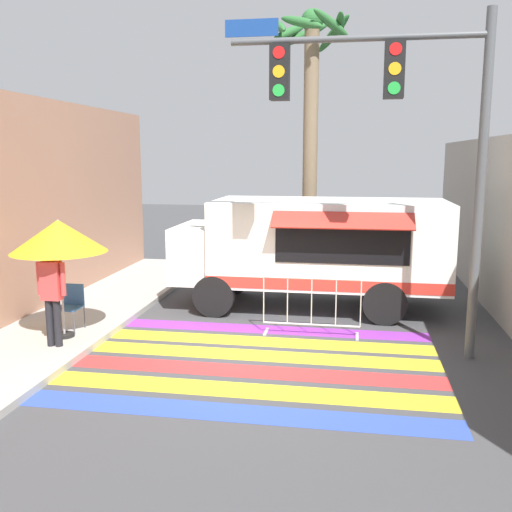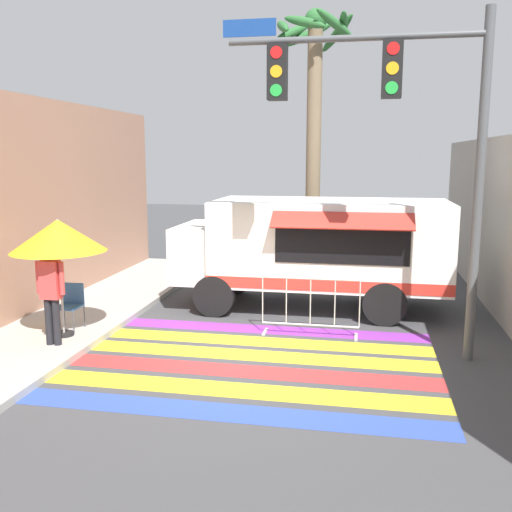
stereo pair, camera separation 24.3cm
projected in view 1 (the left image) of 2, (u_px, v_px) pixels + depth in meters
name	position (u px, v px, depth m)	size (l,w,h in m)	color
ground_plane	(253.00, 353.00, 10.06)	(60.00, 60.00, 0.00)	#424244
concrete_wall_right	(506.00, 229.00, 11.85)	(0.20, 16.00, 3.86)	#A39E93
crosswalk_painted	(248.00, 363.00, 9.58)	(6.40, 4.36, 0.01)	#334FB2
food_truck	(308.00, 245.00, 12.83)	(6.02, 2.77, 2.47)	white
traffic_signal_pole	(395.00, 114.00, 9.34)	(4.33, 0.29, 5.73)	#515456
patio_umbrella	(59.00, 237.00, 10.26)	(1.72, 1.72, 2.18)	black
folding_chair	(70.00, 303.00, 10.95)	(0.45, 0.45, 0.88)	#4C4C51
vendor_person	(52.00, 289.00, 9.90)	(0.53, 0.24, 1.78)	black
barricade_front	(311.00, 307.00, 11.00)	(1.89, 0.44, 1.14)	#B7BABF
palm_tree	(310.00, 103.00, 15.57)	(2.29, 2.22, 7.30)	#7A664C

